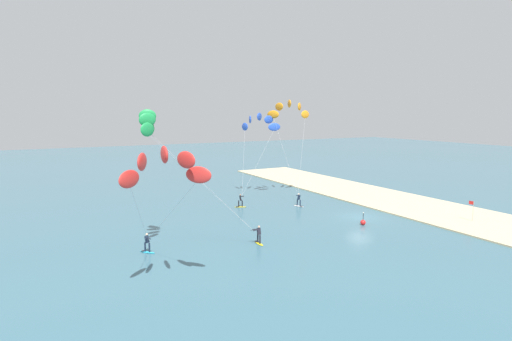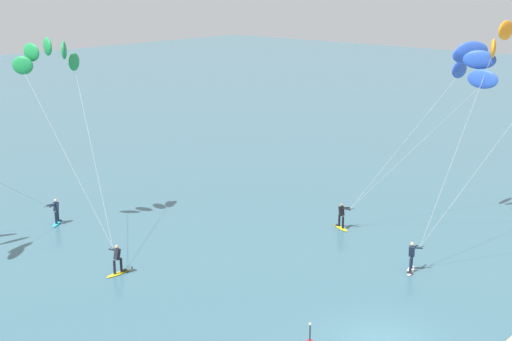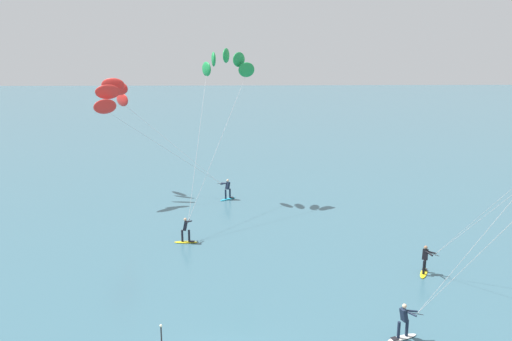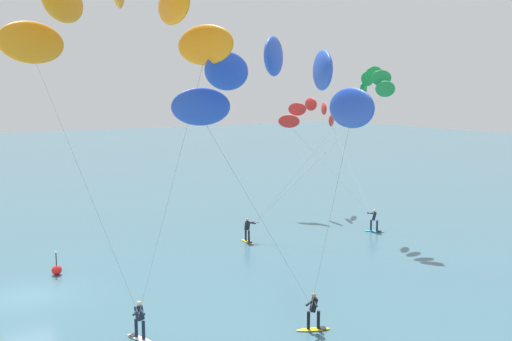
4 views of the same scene
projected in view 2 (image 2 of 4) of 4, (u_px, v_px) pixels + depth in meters
kitesurfer_mid_water at (51, 65)px, 42.17m from camera, size 5.43×10.28×11.98m
kitesurfer_far_out at (466, 69)px, 42.22m from camera, size 8.12×8.72×11.78m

